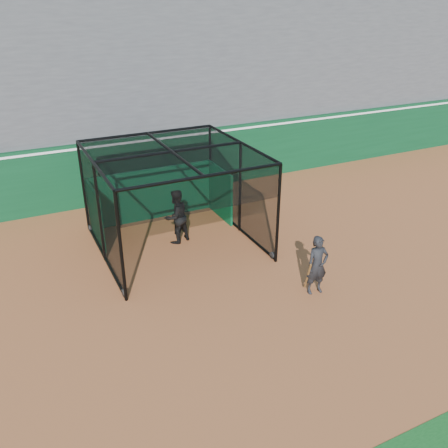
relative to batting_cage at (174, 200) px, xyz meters
name	(u,v)px	position (x,y,z in m)	size (l,w,h in m)	color
ground	(231,307)	(0.03, -3.94, -1.57)	(120.00, 120.00, 0.00)	#98532C
outfield_wall	(135,167)	(0.03, 4.56, -0.29)	(50.00, 0.50, 2.50)	#0A3C1E
grandstand	(104,71)	(0.03, 8.33, 2.90)	(50.00, 7.85, 8.95)	#4C4C4F
batting_cage	(174,200)	(0.00, 0.00, 0.00)	(4.80, 4.91, 3.16)	black
batter	(176,217)	(0.10, 0.15, -0.66)	(0.89, 0.69, 1.82)	black
on_deck_player	(317,265)	(2.45, -4.32, -0.73)	(0.65, 0.46, 1.69)	black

